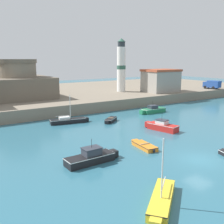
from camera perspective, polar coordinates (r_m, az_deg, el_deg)
The scene contains 13 objects.
ground_plane at distance 28.43m, azimuth 18.47°, elevation -9.81°, with size 200.00×200.00×0.00m, color #2D667A.
quay_seawall at distance 66.12m, azimuth -14.14°, elevation 3.34°, with size 120.00×40.00×2.06m, color gray.
dinghy_orange_0 at distance 30.54m, azimuth 7.00°, elevation -7.26°, with size 1.74×4.24×0.55m.
sailboat_black_1 at distance 42.10m, azimuth -9.46°, elevation -1.83°, with size 6.23×2.25×4.57m.
motorboat_red_3 at distance 38.17m, azimuth 10.80°, elevation -3.04°, with size 2.63×5.21×2.44m.
motorboat_black_5 at distance 26.14m, azimuth -4.53°, elevation -9.80°, with size 5.69×1.81×2.46m.
dinghy_black_6 at distance 42.48m, azimuth -0.30°, elevation -1.71°, with size 3.29×2.79×0.68m.
sailboat_yellow_7 at distance 19.66m, azimuth 10.74°, elevation -18.22°, with size 5.23×4.51×4.90m.
motorboat_green_8 at distance 50.11m, azimuth 8.87°, elevation 0.45°, with size 5.61×1.75×2.34m.
fortress at distance 57.64m, azimuth -19.88°, elevation 5.76°, with size 13.02×13.02×7.91m.
lighthouse at distance 64.64m, azimuth 2.03°, elevation 9.93°, with size 2.13×2.13×12.78m.
harbor_shed_mid_row at distance 65.63m, azimuth 10.58°, elevation 6.76°, with size 8.45×6.15×5.47m.
truck_on_quay at distance 75.93m, azimuth 20.95°, elevation 5.65°, with size 2.76×4.58×2.20m.
Camera 1 is at (-21.11, -16.17, 10.06)m, focal length 42.00 mm.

